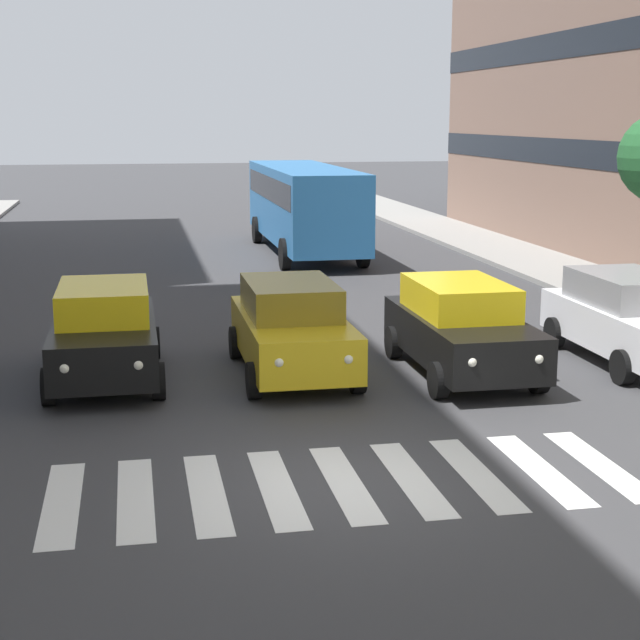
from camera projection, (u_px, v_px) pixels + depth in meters
The scene contains 7 objects.
ground_plane at pixel (345, 483), 12.81m from camera, with size 180.00×180.00×0.00m, color #38383A.
crosswalk_markings at pixel (345, 483), 12.80m from camera, with size 7.65×2.80×0.01m.
car_0 at pixel (630, 318), 18.94m from camera, with size 2.02×4.44×1.72m.
car_1 at pixel (461, 327), 18.07m from camera, with size 2.02×4.44×1.72m.
car_2 at pixel (292, 327), 18.05m from camera, with size 2.02×4.44×1.72m.
car_3 at pixel (105, 332), 17.68m from camera, with size 2.02×4.44×1.72m.
bus_behind_traffic at pixel (304, 200), 33.95m from camera, with size 2.78×10.50×3.00m.
Camera 1 is at (2.61, 11.82, 4.70)m, focal length 54.93 mm.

